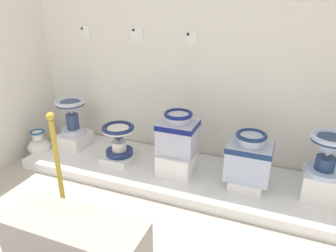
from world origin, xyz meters
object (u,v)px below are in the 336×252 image
(plinth_block_slender_white, at_px, (75,139))
(antique_toilet_rightmost, at_px, (118,136))
(antique_toilet_leftmost, at_px, (249,156))
(decorative_vase_companion, at_px, (40,146))
(plinth_block_leftmost, at_px, (246,181))
(antique_toilet_broad_patterned, at_px, (328,150))
(info_placard_third, at_px, (191,39))
(info_placard_first, at_px, (85,33))
(plinth_block_pale_glazed, at_px, (178,162))
(plinth_block_rightmost, at_px, (120,157))
(stanchion_post_near_left, at_px, (61,189))
(antique_toilet_slender_white, at_px, (71,112))
(antique_toilet_pale_glazed, at_px, (178,133))
(museum_bench, at_px, (76,246))
(plinth_block_broad_patterned, at_px, (320,185))
(info_placard_second, at_px, (137,35))

(plinth_block_slender_white, distance_m, antique_toilet_rightmost, 0.71)
(antique_toilet_leftmost, relative_size, decorative_vase_companion, 1.39)
(plinth_block_leftmost, xyz_separation_m, antique_toilet_broad_patterned, (0.62, 0.06, 0.42))
(info_placard_third, bearing_deg, info_placard_first, 180.00)
(plinth_block_slender_white, height_order, antique_toilet_rightmost, antique_toilet_rightmost)
(plinth_block_slender_white, xyz_separation_m, antique_toilet_broad_patterned, (2.61, -0.05, 0.38))
(plinth_block_pale_glazed, bearing_deg, antique_toilet_rightmost, -178.62)
(plinth_block_rightmost, height_order, stanchion_post_near_left, stanchion_post_near_left)
(plinth_block_leftmost, height_order, info_placard_first, info_placard_first)
(plinth_block_rightmost, bearing_deg, antique_toilet_slender_white, 169.61)
(antique_toilet_rightmost, xyz_separation_m, info_placard_third, (0.61, 0.48, 0.95))
(antique_toilet_pale_glazed, distance_m, museum_bench, 1.36)
(info_placard_first, relative_size, stanchion_post_near_left, 0.16)
(antique_toilet_slender_white, distance_m, plinth_block_broad_patterned, 2.63)
(plinth_block_slender_white, height_order, plinth_block_rightmost, plinth_block_slender_white)
(decorative_vase_companion, distance_m, stanchion_post_near_left, 1.26)
(antique_toilet_broad_patterned, bearing_deg, decorative_vase_companion, -176.77)
(plinth_block_leftmost, distance_m, antique_toilet_leftmost, 0.26)
(antique_toilet_pale_glazed, height_order, plinth_block_leftmost, antique_toilet_pale_glazed)
(plinth_block_pale_glazed, bearing_deg, plinth_block_rightmost, -178.62)
(antique_toilet_leftmost, relative_size, info_placard_first, 2.95)
(antique_toilet_slender_white, relative_size, antique_toilet_broad_patterned, 1.11)
(plinth_block_broad_patterned, distance_m, info_placard_first, 2.84)
(antique_toilet_slender_white, bearing_deg, antique_toilet_pale_glazed, -4.63)
(antique_toilet_pale_glazed, bearing_deg, decorative_vase_companion, -176.29)
(antique_toilet_rightmost, xyz_separation_m, plinth_block_broad_patterned, (1.94, 0.07, -0.17))
(antique_toilet_slender_white, xyz_separation_m, antique_toilet_leftmost, (1.99, -0.11, -0.12))
(plinth_block_leftmost, height_order, antique_toilet_broad_patterned, antique_toilet_broad_patterned)
(plinth_block_broad_patterned, xyz_separation_m, info_placard_second, (-1.93, 0.41, 1.13))
(antique_toilet_broad_patterned, bearing_deg, info_placard_first, 170.96)
(plinth_block_slender_white, height_order, info_placard_second, info_placard_second)
(plinth_block_rightmost, distance_m, antique_toilet_rightmost, 0.25)
(antique_toilet_rightmost, height_order, info_placard_first, info_placard_first)
(antique_toilet_broad_patterned, xyz_separation_m, museum_bench, (-1.54, -1.36, -0.36))
(plinth_block_rightmost, distance_m, info_placard_first, 1.44)
(info_placard_first, height_order, museum_bench, info_placard_first)
(plinth_block_broad_patterned, distance_m, decorative_vase_companion, 2.95)
(antique_toilet_broad_patterned, height_order, stanchion_post_near_left, stanchion_post_near_left)
(plinth_block_broad_patterned, bearing_deg, info_placard_first, 170.96)
(info_placard_second, bearing_deg, antique_toilet_pale_glazed, -36.57)
(antique_toilet_leftmost, bearing_deg, antique_toilet_slender_white, 176.92)
(antique_toilet_rightmost, relative_size, antique_toilet_leftmost, 0.75)
(plinth_block_slender_white, bearing_deg, plinth_block_pale_glazed, -4.63)
(plinth_block_rightmost, height_order, museum_bench, museum_bench)
(plinth_block_pale_glazed, height_order, antique_toilet_pale_glazed, antique_toilet_pale_glazed)
(antique_toilet_broad_patterned, bearing_deg, info_placard_second, 168.00)
(plinth_block_rightmost, distance_m, info_placard_second, 1.31)
(plinth_block_broad_patterned, xyz_separation_m, info_placard_third, (-1.34, 0.41, 1.12))
(antique_toilet_slender_white, distance_m, plinth_block_pale_glazed, 1.35)
(antique_toilet_leftmost, xyz_separation_m, museum_bench, (-0.93, -1.30, -0.21))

